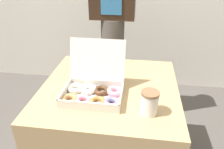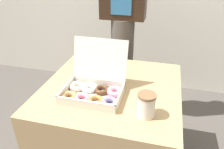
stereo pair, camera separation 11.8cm
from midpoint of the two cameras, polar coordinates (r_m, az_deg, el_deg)
table at (r=1.56m, az=-2.81°, el=-14.48°), size 0.83×0.82×0.72m
donut_box at (r=1.24m, az=-7.67°, el=-4.16°), size 0.37×0.31×0.29m
coffee_cup at (r=1.10m, az=6.71°, el=-7.40°), size 0.09×0.09×0.13m
person_customer at (r=1.83m, az=-1.74°, el=15.25°), size 0.36×0.21×1.80m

